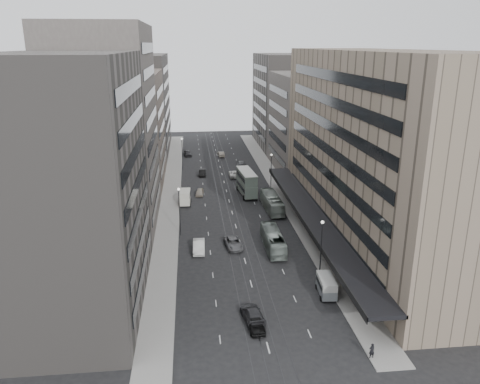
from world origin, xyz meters
name	(u,v)px	position (x,y,z in m)	size (l,w,h in m)	color
ground	(246,264)	(0.00, 0.00, 0.00)	(220.00, 220.00, 0.00)	black
sidewalk_right	(279,187)	(12.00, 37.50, 0.07)	(4.00, 125.00, 0.15)	gray
sidewalk_left	(172,190)	(-12.00, 37.50, 0.07)	(4.00, 125.00, 0.15)	gray
department_store	(375,149)	(21.45, 8.00, 14.95)	(19.20, 60.00, 30.00)	#81705E
building_right_mid	(307,123)	(21.50, 52.00, 12.00)	(15.00, 28.00, 24.00)	#504945
building_right_far	(284,101)	(21.50, 82.00, 14.00)	(15.00, 32.00, 28.00)	#5D5854
building_left_a	(71,187)	(-21.50, -8.00, 15.00)	(15.00, 28.00, 30.00)	#5D5854
building_left_b	(107,129)	(-21.50, 19.00, 17.00)	(15.00, 26.00, 34.00)	#504945
building_left_c	(128,128)	(-21.50, 46.00, 12.50)	(15.00, 28.00, 25.00)	#6C5D54
building_left_d	(141,104)	(-21.50, 79.00, 14.00)	(15.00, 38.00, 28.00)	#5D5854
lamp_right_near	(321,242)	(9.70, -5.00, 5.20)	(0.44, 0.44, 8.32)	#262628
lamp_right_far	(271,168)	(9.70, 35.00, 5.20)	(0.44, 0.44, 8.32)	#262628
lamp_left_near	(179,206)	(-9.70, 12.00, 5.20)	(0.44, 0.44, 8.32)	#262628
lamp_left_far	(182,150)	(-9.70, 55.00, 5.20)	(0.44, 0.44, 8.32)	#262628
bus_near	(273,240)	(4.87, 4.85, 1.50)	(2.52, 10.75, 3.00)	gray
bus_far	(272,202)	(7.78, 22.54, 1.59)	(2.66, 11.38, 3.17)	#939E94
double_decker	(247,182)	(4.06, 32.72, 2.84)	(3.71, 9.83, 5.26)	slate
vw_microbus	(326,285)	(9.20, -9.91, 1.35)	(2.31, 4.62, 2.43)	slate
panel_van	(185,197)	(-8.95, 27.84, 1.58)	(2.42, 4.63, 2.86)	silver
sedan_0	(255,323)	(-0.86, -16.35, 0.74)	(1.76, 4.36, 1.49)	black
sedan_1	(199,246)	(-6.74, 5.09, 0.84)	(1.78, 5.10, 1.68)	silver
sedan_2	(233,243)	(-1.28, 6.01, 0.73)	(2.42, 5.24, 1.46)	slate
sedan_3	(253,314)	(-0.95, -14.64, 0.77)	(2.16, 5.32, 1.54)	#28282A
sedan_4	(200,192)	(-5.89, 33.55, 0.68)	(1.61, 4.01, 1.37)	#A99D8C
sedan_5	(202,173)	(-4.86, 49.07, 0.74)	(1.58, 4.52, 1.49)	black
sedan_6	(235,174)	(2.86, 47.15, 0.77)	(2.57, 5.56, 1.55)	white
sedan_7	(241,164)	(5.50, 57.18, 0.72)	(2.01, 4.94, 1.43)	slate
sedan_8	(187,153)	(-8.50, 70.76, 0.81)	(1.91, 4.75, 1.62)	black
sedan_9	(221,154)	(1.03, 68.93, 0.73)	(1.55, 4.44, 1.46)	#B5A996
pedestrian	(372,351)	(10.20, -22.93, 0.99)	(0.61, 0.40, 1.68)	black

